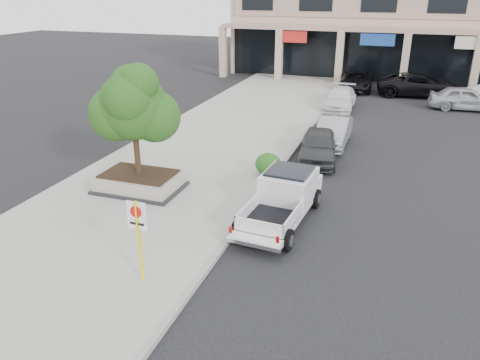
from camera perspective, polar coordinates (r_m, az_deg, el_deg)
name	(u,v)px	position (r m, az deg, el deg)	size (l,w,h in m)	color
ground	(274,254)	(14.26, 4.11, -8.95)	(120.00, 120.00, 0.00)	black
sidewalk	(190,164)	(21.04, -6.07, 1.98)	(8.00, 52.00, 0.15)	gray
curb	(276,175)	(19.78, 4.37, 0.66)	(0.20, 52.00, 0.15)	gray
strip_mall	(473,20)	(46.06, 26.54, 17.03)	(40.55, 12.43, 9.50)	tan
planter	(140,181)	(18.41, -12.14, -0.17)	(3.20, 2.20, 0.68)	black
planter_tree	(138,106)	(17.57, -12.29, 8.83)	(2.90, 2.55, 4.00)	black
no_parking_sign	(138,230)	(12.37, -12.31, -6.00)	(0.55, 0.09, 2.30)	yellow
hedge	(268,164)	(19.37, 3.48, 1.93)	(1.10, 0.99, 0.94)	#164E16
pickup_truck	(280,201)	(15.72, 4.94, -2.54)	(1.86, 5.02, 1.58)	silver
curb_car_a	(319,146)	(21.66, 9.58, 4.17)	(1.68, 4.17, 1.42)	#2F3134
curb_car_b	(333,132)	(23.99, 11.29, 5.81)	(1.46, 4.18, 1.38)	#97989E
curb_car_c	(340,99)	(31.49, 12.05, 9.69)	(1.86, 4.58, 1.33)	silver
curb_car_d	(356,81)	(37.69, 14.00, 11.64)	(2.30, 4.98, 1.39)	black
lot_car_a	(465,98)	(33.74, 25.75, 8.95)	(1.77, 4.39, 1.50)	#A9ACB1
lot_car_d	(419,85)	(36.81, 21.01, 10.78)	(2.72, 5.91, 1.64)	black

